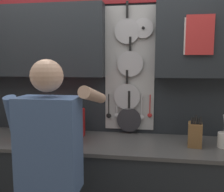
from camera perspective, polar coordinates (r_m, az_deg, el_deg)
base_cabinet_counter at (r=2.43m, az=-2.50°, el=-20.77°), size 2.43×0.65×0.93m
back_wall_unit at (r=2.44m, az=-1.60°, el=5.13°), size 3.00×0.23×2.47m
microwave at (r=2.33m, az=-13.48°, el=-6.47°), size 0.51×0.37×0.26m
knife_block at (r=2.21m, az=18.42°, el=-8.30°), size 0.13×0.16×0.27m
person at (r=1.70m, az=-13.88°, el=-14.84°), size 0.54×0.64×1.64m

